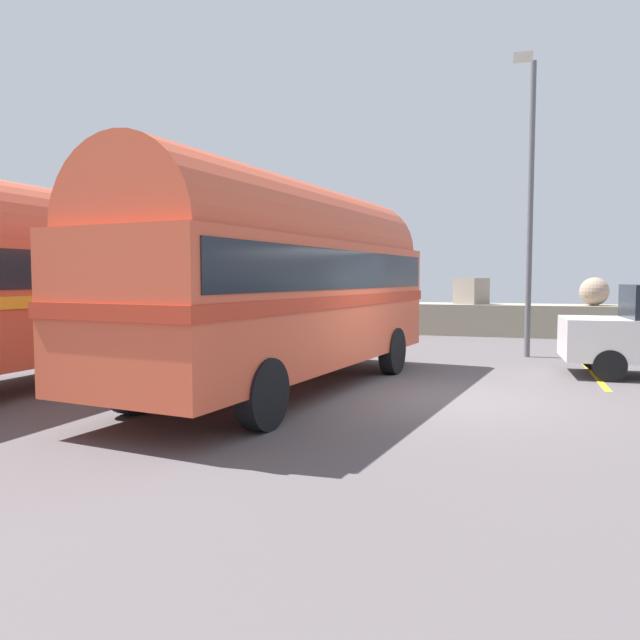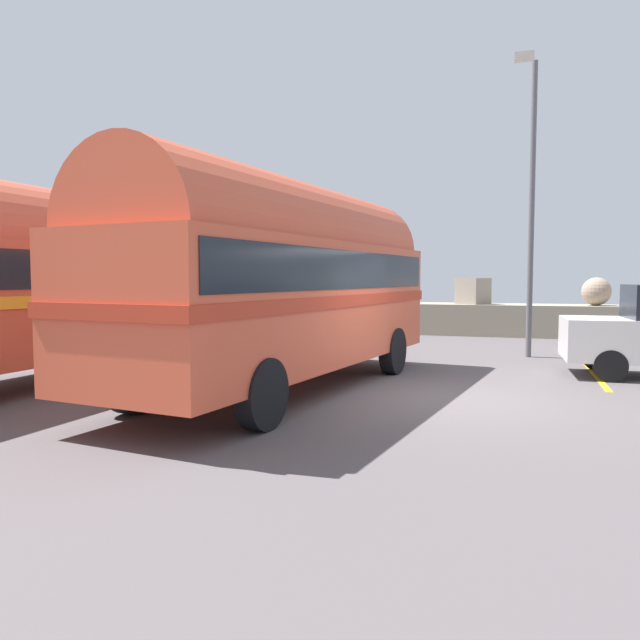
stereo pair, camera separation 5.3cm
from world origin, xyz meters
TOP-DOWN VIEW (x-y plane):
  - ground at (0.00, 0.00)m, footprint 32.00×26.00m
  - breakwater at (-0.16, 11.83)m, footprint 31.36×2.05m
  - vintage_coach at (-2.79, -0.21)m, footprint 3.65×8.84m
  - second_coach at (-7.57, -0.88)m, footprint 2.95×8.72m
  - lamp_post at (1.40, 5.84)m, footprint 0.55×0.85m

SIDE VIEW (x-z plane):
  - ground at x=0.00m, z-range 0.00..0.02m
  - breakwater at x=-0.16m, z-range -0.45..1.90m
  - vintage_coach at x=-2.79m, z-range 0.20..3.90m
  - second_coach at x=-7.57m, z-range 0.20..3.90m
  - lamp_post at x=1.40m, z-range 0.42..7.73m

